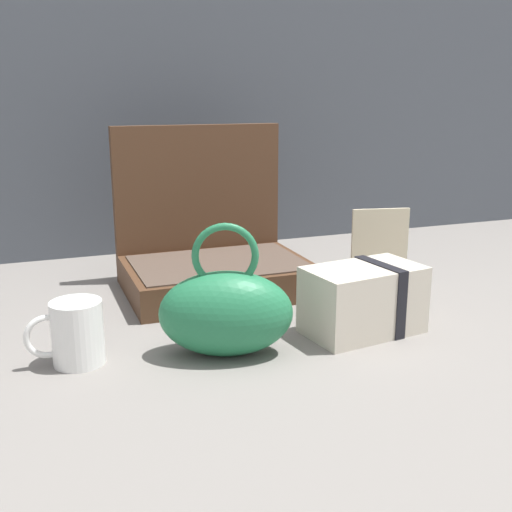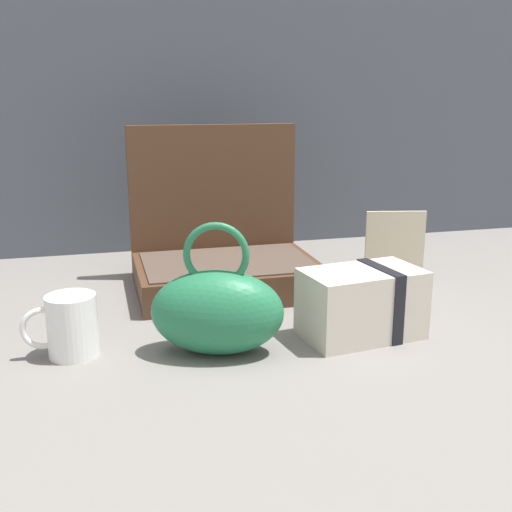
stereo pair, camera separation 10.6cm
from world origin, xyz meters
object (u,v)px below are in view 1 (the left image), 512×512
object	(u,v)px
open_suitcase	(212,251)
cream_toiletry_bag	(365,300)
teal_pouch_handbag	(226,312)
coffee_mug	(76,333)
info_card_left	(380,244)

from	to	relation	value
open_suitcase	cream_toiletry_bag	distance (m)	0.37
open_suitcase	teal_pouch_handbag	bearing A→B (deg)	-103.17
coffee_mug	info_card_left	distance (m)	0.69
teal_pouch_handbag	coffee_mug	world-z (taller)	teal_pouch_handbag
cream_toiletry_bag	info_card_left	world-z (taller)	info_card_left
teal_pouch_handbag	info_card_left	xyz separation A→B (m)	(0.43, 0.26, 0.01)
info_card_left	teal_pouch_handbag	bearing A→B (deg)	-136.79
open_suitcase	coffee_mug	size ratio (longest dim) A/B	3.16
cream_toiletry_bag	coffee_mug	world-z (taller)	cream_toiletry_bag
teal_pouch_handbag	cream_toiletry_bag	size ratio (longest dim) A/B	1.11
cream_toiletry_bag	info_card_left	distance (m)	0.32
cream_toiletry_bag	open_suitcase	bearing A→B (deg)	116.33
open_suitcase	coffee_mug	bearing A→B (deg)	-135.27
cream_toiletry_bag	coffee_mug	xyz separation A→B (m)	(-0.46, 0.04, -0.01)
cream_toiletry_bag	info_card_left	size ratio (longest dim) A/B	1.33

